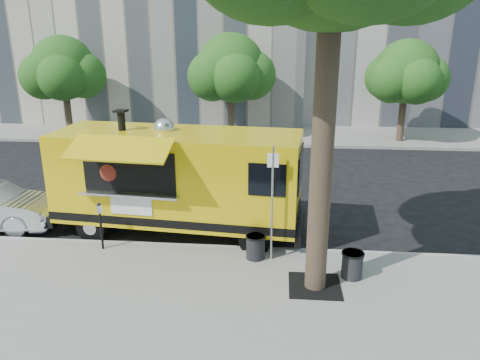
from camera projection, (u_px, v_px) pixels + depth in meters
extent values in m
plane|color=black|center=(219.00, 237.00, 13.75)|extent=(120.00, 120.00, 0.00)
cube|color=gray|center=(195.00, 313.00, 9.94)|extent=(60.00, 6.00, 0.15)
cube|color=#999993|center=(215.00, 248.00, 12.84)|extent=(60.00, 0.14, 0.16)
cube|color=gray|center=(250.00, 135.00, 26.51)|extent=(60.00, 5.00, 0.15)
cylinder|color=#33261C|center=(322.00, 150.00, 9.82)|extent=(0.48, 0.48, 6.50)
cube|color=black|center=(315.00, 286.00, 10.83)|extent=(1.20, 1.20, 0.02)
cylinder|color=#33261C|center=(68.00, 111.00, 25.78)|extent=(0.36, 0.36, 2.60)
sphere|color=#184412|center=(63.00, 68.00, 25.05)|extent=(3.42, 3.42, 3.42)
cylinder|color=#33261C|center=(231.00, 113.00, 25.41)|extent=(0.36, 0.36, 2.60)
sphere|color=#184412|center=(231.00, 67.00, 24.66)|extent=(3.60, 3.60, 3.60)
cylinder|color=#33261C|center=(402.00, 116.00, 24.37)|extent=(0.36, 0.36, 2.60)
sphere|color=#184412|center=(407.00, 71.00, 23.66)|extent=(3.24, 3.24, 3.24)
cylinder|color=silver|center=(272.00, 205.00, 11.64)|extent=(0.06, 0.06, 3.00)
cube|color=white|center=(273.00, 160.00, 11.28)|extent=(0.28, 0.02, 0.35)
cylinder|color=black|center=(101.00, 231.00, 12.51)|extent=(0.06, 0.06, 1.05)
cube|color=silver|center=(99.00, 209.00, 12.32)|extent=(0.10, 0.08, 0.22)
sphere|color=black|center=(99.00, 204.00, 12.27)|extent=(0.11, 0.11, 0.11)
cube|color=#DDB90B|center=(178.00, 175.00, 13.48)|extent=(7.16, 3.01, 2.52)
cube|color=black|center=(179.00, 208.00, 13.80)|extent=(7.18, 3.03, 0.24)
cube|color=black|center=(300.00, 226.00, 13.27)|extent=(0.39, 2.25, 0.32)
cube|color=black|center=(70.00, 209.00, 14.50)|extent=(0.39, 2.25, 0.32)
cube|color=black|center=(301.00, 168.00, 12.75)|extent=(0.23, 1.88, 1.02)
cylinder|color=black|center=(255.00, 239.00, 12.57)|extent=(0.88, 0.38, 0.86)
cylinder|color=black|center=(265.00, 212.00, 14.41)|extent=(0.88, 0.38, 0.86)
cylinder|color=black|center=(92.00, 227.00, 13.38)|extent=(0.88, 0.38, 0.86)
cylinder|color=black|center=(121.00, 202.00, 15.22)|extent=(0.88, 0.38, 0.86)
cube|color=black|center=(130.00, 171.00, 12.47)|extent=(2.58, 0.42, 1.13)
cube|color=silver|center=(129.00, 195.00, 12.51)|extent=(2.79, 0.61, 0.06)
cube|color=#DDB90B|center=(119.00, 149.00, 11.72)|extent=(2.76, 1.26, 0.45)
cube|color=white|center=(131.00, 205.00, 12.69)|extent=(1.18, 0.15, 0.54)
cylinder|color=black|center=(121.00, 121.00, 13.28)|extent=(0.21, 0.21, 0.59)
sphere|color=silver|center=(164.00, 128.00, 13.35)|extent=(0.60, 0.60, 0.60)
sphere|color=maroon|center=(114.00, 169.00, 12.86)|extent=(0.90, 0.90, 0.90)
cylinder|color=#FF590C|center=(111.00, 176.00, 12.69)|extent=(0.38, 0.16, 0.36)
cylinder|color=black|center=(256.00, 247.00, 12.06)|extent=(0.48, 0.48, 0.63)
cylinder|color=black|center=(256.00, 236.00, 11.97)|extent=(0.52, 0.52, 0.04)
cylinder|color=black|center=(352.00, 265.00, 11.13)|extent=(0.50, 0.50, 0.65)
cylinder|color=black|center=(353.00, 253.00, 11.03)|extent=(0.54, 0.54, 0.04)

